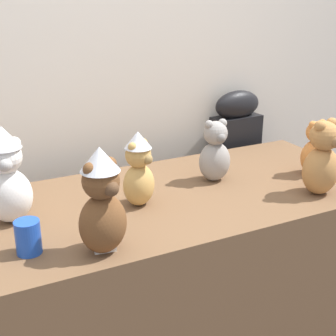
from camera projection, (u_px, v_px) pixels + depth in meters
wall_back at (107, 37)px, 2.28m from camera, size 7.00×0.08×2.60m
display_table at (168, 274)px, 2.06m from camera, size 1.82×0.80×0.73m
instrument_case at (234, 177)px, 2.74m from camera, size 0.29×0.14×1.00m
teddy_bear_honey at (139, 170)px, 1.81m from camera, size 0.17×0.16×0.29m
teddy_bear_chestnut at (102, 202)px, 1.47m from camera, size 0.19×0.17×0.35m
teddy_bear_ginger at (315, 149)px, 2.13m from camera, size 0.13×0.12×0.25m
teddy_bear_ash at (215, 153)px, 2.05m from camera, size 0.14×0.13×0.27m
teddy_bear_snow at (7, 177)px, 1.66m from camera, size 0.18×0.16×0.35m
teddy_bear_caramel at (322, 160)px, 1.91m from camera, size 0.18×0.16×0.31m
party_cup_blue at (28, 237)px, 1.50m from camera, size 0.08×0.08×0.11m
name_card_front_left at (105, 246)px, 1.51m from camera, size 0.07×0.02×0.05m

